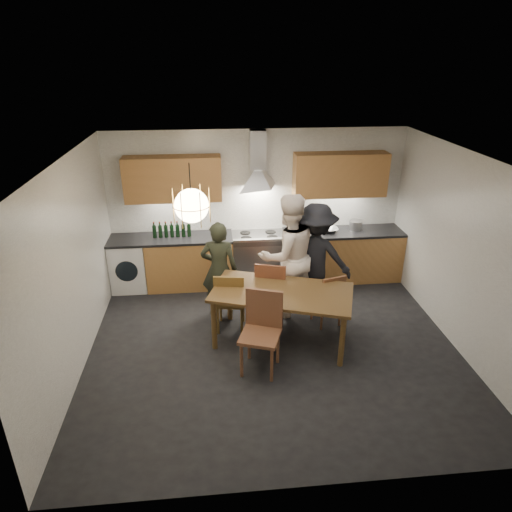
{
  "coord_description": "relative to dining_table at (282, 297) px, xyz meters",
  "views": [
    {
      "loc": [
        -0.76,
        -5.2,
        3.74
      ],
      "look_at": [
        -0.2,
        0.4,
        1.2
      ],
      "focal_mm": 32.0,
      "sensor_mm": 36.0,
      "label": 1
    }
  ],
  "objects": [
    {
      "name": "pendant_lamp",
      "position": [
        -1.13,
        -0.23,
        1.4
      ],
      "size": [
        0.43,
        0.43,
        0.7
      ],
      "color": "black",
      "rests_on": "ground"
    },
    {
      "name": "chair_back_left",
      "position": [
        -0.69,
        0.31,
        -0.16
      ],
      "size": [
        0.47,
        0.47,
        0.93
      ],
      "rotation": [
        0.0,
        0.0,
        3.0
      ],
      "color": "brown",
      "rests_on": "ground"
    },
    {
      "name": "chair_front",
      "position": [
        -0.33,
        -0.52,
        -0.1
      ],
      "size": [
        0.6,
        0.6,
        1.05
      ],
      "rotation": [
        0.0,
        0.0,
        -0.34
      ],
      "color": "brown",
      "rests_on": "ground"
    },
    {
      "name": "ground",
      "position": [
        -0.13,
        -0.13,
        -0.7
      ],
      "size": [
        5.0,
        5.0,
        0.0
      ],
      "primitive_type": "plane",
      "color": "black",
      "rests_on": "ground"
    },
    {
      "name": "chair_back_mid",
      "position": [
        -0.08,
        0.51,
        -0.13
      ],
      "size": [
        0.56,
        0.56,
        0.99
      ],
      "rotation": [
        0.0,
        0.0,
        2.84
      ],
      "color": "brown",
      "rests_on": "ground"
    },
    {
      "name": "counter_run",
      "position": [
        -0.1,
        1.82,
        -0.25
      ],
      "size": [
        5.0,
        0.62,
        0.9
      ],
      "color": "tan",
      "rests_on": "ground"
    },
    {
      "name": "person_mid",
      "position": [
        0.2,
        0.78,
        0.25
      ],
      "size": [
        1.11,
        0.98,
        1.9
      ],
      "primitive_type": "imported",
      "rotation": [
        0.0,
        0.0,
        3.47
      ],
      "color": "white",
      "rests_on": "ground"
    },
    {
      "name": "chair_back_right",
      "position": [
        0.76,
        0.32,
        -0.22
      ],
      "size": [
        0.46,
        0.46,
        0.83
      ],
      "rotation": [
        0.0,
        0.0,
        3.42
      ],
      "color": "brown",
      "rests_on": "ground"
    },
    {
      "name": "room_shell",
      "position": [
        -0.13,
        -0.13,
        1.01
      ],
      "size": [
        5.02,
        4.52,
        2.61
      ],
      "color": "white",
      "rests_on": "ground"
    },
    {
      "name": "dining_table",
      "position": [
        0.0,
        0.0,
        0.0
      ],
      "size": [
        2.07,
        1.48,
        0.79
      ],
      "rotation": [
        0.0,
        0.0,
        -0.32
      ],
      "color": "brown",
      "rests_on": "ground"
    },
    {
      "name": "wine_bottles",
      "position": [
        -1.57,
        1.85,
        0.34
      ],
      "size": [
        0.63,
        0.06,
        0.27
      ],
      "color": "black",
      "rests_on": "counter_run"
    },
    {
      "name": "stock_pot",
      "position": [
        1.57,
        1.86,
        0.28
      ],
      "size": [
        0.24,
        0.24,
        0.15
      ],
      "primitive_type": "cylinder",
      "rotation": [
        0.0,
        0.0,
        -0.09
      ],
      "color": "#B2B2B5",
      "rests_on": "counter_run"
    },
    {
      "name": "person_left",
      "position": [
        -0.82,
        0.83,
        0.05
      ],
      "size": [
        0.6,
        0.44,
        1.5
      ],
      "primitive_type": "imported",
      "rotation": [
        0.0,
        0.0,
        2.99
      ],
      "color": "black",
      "rests_on": "ground"
    },
    {
      "name": "mixing_bowl",
      "position": [
        1.08,
        1.82,
        0.24
      ],
      "size": [
        0.32,
        0.32,
        0.08
      ],
      "primitive_type": "imported",
      "rotation": [
        0.0,
        0.0,
        0.03
      ],
      "color": "silver",
      "rests_on": "counter_run"
    },
    {
      "name": "range_stove",
      "position": [
        -0.13,
        1.82,
        -0.26
      ],
      "size": [
        0.9,
        0.6,
        0.92
      ],
      "color": "silver",
      "rests_on": "ground"
    },
    {
      "name": "person_right",
      "position": [
        0.64,
        0.87,
        0.16
      ],
      "size": [
        1.25,
        0.93,
        1.72
      ],
      "primitive_type": "imported",
      "rotation": [
        0.0,
        0.0,
        2.85
      ],
      "color": "black",
      "rests_on": "ground"
    },
    {
      "name": "wall_fixtures",
      "position": [
        -0.13,
        1.94,
        1.18
      ],
      "size": [
        4.3,
        0.54,
        1.1
      ],
      "color": "tan",
      "rests_on": "ground"
    }
  ]
}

